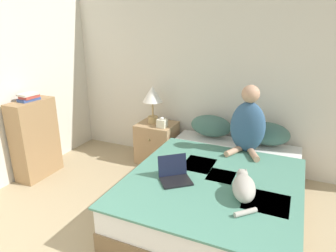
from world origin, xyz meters
TOP-DOWN VIEW (x-y plane):
  - wall_back at (0.00, 3.65)m, footprint 5.23×0.05m
  - bed at (0.37, 2.51)m, footprint 1.61×2.12m
  - pillow_near at (0.01, 3.42)m, footprint 0.54×0.26m
  - pillow_far at (0.72, 3.42)m, footprint 0.54×0.26m
  - person_sitting at (0.52, 3.13)m, footprint 0.40×0.39m
  - cat_tabby at (0.68, 2.13)m, footprint 0.29×0.56m
  - laptop_open at (0.03, 2.16)m, footprint 0.38×0.38m
  - nightstand at (-0.74, 3.35)m, footprint 0.51×0.48m
  - table_lamp at (-0.81, 3.37)m, footprint 0.28×0.28m
  - tissue_box at (-0.61, 3.25)m, footprint 0.12×0.12m
  - bookshelf at (-1.95, 2.34)m, footprint 0.27×0.57m
  - book_stack_top at (-1.95, 2.34)m, footprint 0.17×0.25m

SIDE VIEW (x-z plane):
  - bed at x=0.37m, z-range 0.00..0.46m
  - nightstand at x=-0.74m, z-range 0.00..0.56m
  - bookshelf at x=-1.95m, z-range 0.00..1.00m
  - laptop_open at x=0.03m, z-range 0.40..0.63m
  - cat_tabby at x=0.68m, z-range 0.47..0.66m
  - pillow_near at x=0.01m, z-range 0.47..0.75m
  - pillow_far at x=0.72m, z-range 0.47..0.75m
  - tissue_box at x=-0.61m, z-range 0.55..0.69m
  - person_sitting at x=0.52m, z-range 0.41..1.19m
  - table_lamp at x=-0.81m, z-range 0.67..1.19m
  - book_stack_top at x=-1.95m, z-range 1.00..1.09m
  - wall_back at x=0.00m, z-range 0.00..2.55m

